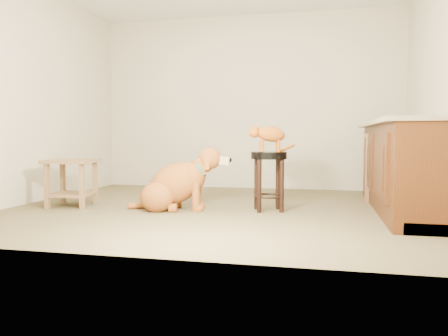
% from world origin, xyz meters
% --- Properties ---
extents(floor, '(4.50, 4.00, 0.01)m').
position_xyz_m(floor, '(0.00, 0.00, 0.00)').
color(floor, brown).
rests_on(floor, ground).
extents(room_shell, '(4.54, 4.04, 2.62)m').
position_xyz_m(room_shell, '(0.00, 0.00, 1.68)').
color(room_shell, '#BEB799').
rests_on(room_shell, ground).
extents(cabinet_run, '(0.70, 2.56, 0.94)m').
position_xyz_m(cabinet_run, '(1.94, 0.30, 0.44)').
color(cabinet_run, '#3E1E0B').
rests_on(cabinet_run, ground).
extents(padded_stool, '(0.40, 0.40, 0.62)m').
position_xyz_m(padded_stool, '(0.56, -0.02, 0.44)').
color(padded_stool, black).
rests_on(padded_stool, ground).
extents(wood_stool, '(0.54, 0.54, 0.82)m').
position_xyz_m(wood_stool, '(1.85, 0.97, 0.43)').
color(wood_stool, brown).
rests_on(wood_stool, ground).
extents(side_table, '(0.57, 0.57, 0.53)m').
position_xyz_m(side_table, '(-1.64, -0.18, 0.35)').
color(side_table, brown).
rests_on(side_table, ground).
extents(golden_retriever, '(1.12, 0.60, 0.71)m').
position_xyz_m(golden_retriever, '(-0.41, -0.17, 0.27)').
color(golden_retriever, brown).
rests_on(golden_retriever, ground).
extents(tabby_kitten, '(0.48, 0.29, 0.32)m').
position_xyz_m(tabby_kitten, '(0.54, -0.02, 0.80)').
color(tabby_kitten, '#88420D').
rests_on(tabby_kitten, padded_stool).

